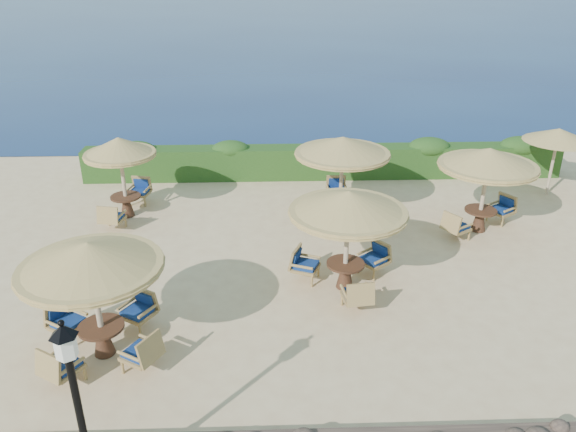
{
  "coord_description": "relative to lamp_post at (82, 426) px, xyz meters",
  "views": [
    {
      "loc": [
        -2.05,
        -12.95,
        7.67
      ],
      "look_at": [
        -1.57,
        0.84,
        1.3
      ],
      "focal_mm": 35.0,
      "sensor_mm": 36.0,
      "label": 1
    }
  ],
  "objects": [
    {
      "name": "cafe_set_3",
      "position": [
        5.03,
        10.47,
        0.5
      ],
      "size": [
        3.02,
        3.02,
        2.65
      ],
      "color": "tan",
      "rests_on": "ground"
    },
    {
      "name": "cafe_set_1",
      "position": [
        4.62,
        6.06,
        0.38
      ],
      "size": [
        2.92,
        2.92,
        2.65
      ],
      "color": "tan",
      "rests_on": "ground"
    },
    {
      "name": "ground",
      "position": [
        4.8,
        6.8,
        -1.55
      ],
      "size": [
        120.0,
        120.0,
        0.0
      ],
      "primitive_type": "plane",
      "color": "#D9BB8A",
      "rests_on": "ground"
    },
    {
      "name": "extra_parasol",
      "position": [
        12.6,
        12.0,
        0.62
      ],
      "size": [
        2.3,
        2.3,
        2.41
      ],
      "color": "tan",
      "rests_on": "ground"
    },
    {
      "name": "cafe_set_0",
      "position": [
        -0.81,
        3.61,
        0.3
      ],
      "size": [
        2.91,
        2.91,
        2.65
      ],
      "color": "tan",
      "rests_on": "ground"
    },
    {
      "name": "hedge",
      "position": [
        4.8,
        14.0,
        -0.95
      ],
      "size": [
        18.0,
        0.9,
        1.2
      ],
      "primitive_type": "cube",
      "color": "#1C3D13",
      "rests_on": "ground"
    },
    {
      "name": "cafe_set_2",
      "position": [
        -1.9,
        10.65,
        0.33
      ],
      "size": [
        2.24,
        2.88,
        2.65
      ],
      "color": "tan",
      "rests_on": "ground"
    },
    {
      "name": "sea",
      "position": [
        4.8,
        76.8,
        -1.55
      ],
      "size": [
        160.0,
        160.0,
        0.0
      ],
      "primitive_type": "plane",
      "color": "#0B1A46",
      "rests_on": "ground"
    },
    {
      "name": "lamp_post",
      "position": [
        0.0,
        0.0,
        0.0
      ],
      "size": [
        0.44,
        0.44,
        3.31
      ],
      "color": "black",
      "rests_on": "ground"
    },
    {
      "name": "cafe_set_4",
      "position": [
        9.16,
        9.19,
        0.48
      ],
      "size": [
        2.92,
        2.92,
        2.65
      ],
      "color": "tan",
      "rests_on": "ground"
    }
  ]
}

